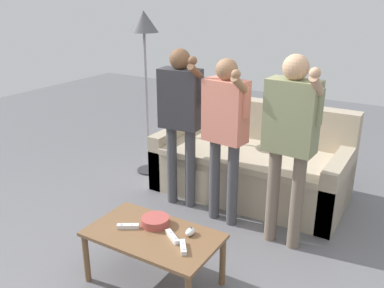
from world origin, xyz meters
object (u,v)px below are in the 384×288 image
object	(u,v)px
floor_lamp	(144,37)
player_center	(225,124)
coffee_table	(153,240)
couch	(252,164)
game_remote_wand_far	(172,237)
player_left	(180,111)
game_remote_wand_spare	(128,226)
snack_bowl	(155,221)
player_right	(290,131)
game_remote_nunchuk	(190,232)
game_remote_wand_near	(183,247)

from	to	relation	value
floor_lamp	player_center	xyz separation A→B (m)	(1.24, -0.56, -0.60)
coffee_table	floor_lamp	bearing A→B (deg)	127.55
couch	game_remote_wand_far	distance (m)	1.69
coffee_table	player_left	distance (m)	1.34
game_remote_wand_far	game_remote_wand_spare	distance (m)	0.34
couch	game_remote_wand_far	xyz separation A→B (m)	(0.14, -1.68, 0.11)
snack_bowl	player_right	world-z (taller)	player_right
coffee_table	game_remote_wand_far	xyz separation A→B (m)	(0.15, 0.02, 0.07)
coffee_table	game_remote_wand_spare	bearing A→B (deg)	-169.63
coffee_table	player_center	bearing A→B (deg)	88.65
game_remote_nunchuk	couch	bearing A→B (deg)	97.74
couch	player_center	xyz separation A→B (m)	(0.01, -0.68, 0.62)
game_remote_wand_far	coffee_table	bearing A→B (deg)	-174.14
snack_bowl	player_right	distance (m)	1.21
player_left	game_remote_wand_far	size ratio (longest dim) A/B	9.63
snack_bowl	player_right	bearing A→B (deg)	52.16
couch	game_remote_wand_near	xyz separation A→B (m)	(0.26, -1.75, 0.11)
game_remote_nunchuk	player_center	distance (m)	1.05
couch	snack_bowl	world-z (taller)	couch
snack_bowl	game_remote_wand_far	world-z (taller)	snack_bowl
game_remote_wand_far	couch	bearing A→B (deg)	94.62
player_center	player_right	world-z (taller)	player_right
couch	player_right	bearing A→B (deg)	-51.51
snack_bowl	game_remote_wand_near	bearing A→B (deg)	-24.86
couch	game_remote_wand_spare	bearing A→B (deg)	-96.71
floor_lamp	player_right	bearing A→B (deg)	-19.05
floor_lamp	game_remote_wand_spare	distance (m)	2.21
game_remote_wand_far	game_remote_wand_spare	xyz separation A→B (m)	(-0.34, -0.05, 0.00)
couch	coffee_table	bearing A→B (deg)	-90.44
coffee_table	player_right	distance (m)	1.29
couch	player_right	distance (m)	1.17
player_center	player_right	xyz separation A→B (m)	(0.58, -0.07, 0.05)
snack_bowl	player_center	distance (m)	1.05
player_left	coffee_table	bearing A→B (deg)	-66.90
floor_lamp	game_remote_wand_spare	size ratio (longest dim) A/B	12.03
game_remote_wand_spare	game_remote_wand_near	bearing A→B (deg)	-2.01
couch	game_remote_nunchuk	distance (m)	1.60
player_left	game_remote_wand_spare	size ratio (longest dim) A/B	10.12
player_right	game_remote_wand_near	bearing A→B (deg)	-108.35
player_center	game_remote_wand_far	xyz separation A→B (m)	(0.12, -1.01, -0.51)
floor_lamp	player_center	distance (m)	1.48
coffee_table	floor_lamp	world-z (taller)	floor_lamp
game_remote_wand_spare	player_right	bearing A→B (deg)	50.96
snack_bowl	game_remote_wand_far	xyz separation A→B (m)	(0.20, -0.09, -0.01)
floor_lamp	coffee_table	bearing A→B (deg)	-52.45
couch	player_left	distance (m)	1.00
game_remote_nunchuk	player_right	xyz separation A→B (m)	(0.38, 0.83, 0.55)
game_remote_nunchuk	game_remote_wand_near	distance (m)	0.18
coffee_table	player_right	world-z (taller)	player_right
coffee_table	floor_lamp	distance (m)	2.31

